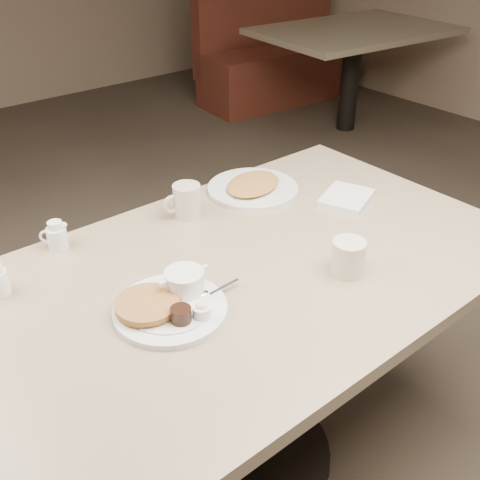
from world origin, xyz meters
TOP-DOWN VIEW (x-y plane):
  - diner_table at (0.00, 0.00)m, footprint 1.50×0.90m
  - main_plate at (-0.25, -0.03)m, footprint 0.33×0.28m
  - coffee_mug_near at (0.19, -0.18)m, footprint 0.12×0.09m
  - napkin at (0.48, 0.08)m, footprint 0.21×0.19m
  - coffee_mug_far at (0.04, 0.31)m, footprint 0.12×0.10m
  - creamer_right at (-0.33, 0.39)m, footprint 0.07×0.06m
  - hash_plate at (0.30, 0.32)m, footprint 0.38×0.38m
  - booth_back_right at (2.61, 2.63)m, footprint 1.52×1.73m

SIDE VIEW (x-z plane):
  - booth_back_right at x=2.61m, z-range -0.15..0.97m
  - diner_table at x=0.00m, z-range 0.21..0.96m
  - napkin at x=0.48m, z-range 0.75..0.77m
  - hash_plate at x=0.30m, z-range 0.75..0.78m
  - main_plate at x=-0.25m, z-range 0.74..0.81m
  - creamer_right at x=-0.33m, z-range 0.75..0.83m
  - coffee_mug_near at x=0.19m, z-range 0.75..0.84m
  - coffee_mug_far at x=0.04m, z-range 0.75..0.85m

